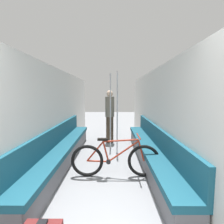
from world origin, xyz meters
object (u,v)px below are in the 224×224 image
bicycle (115,160)px  passenger_standing (110,116)px  bench_seat_row_left (62,151)px  bench_seat_row_right (150,152)px  grab_pole_near (110,112)px  grab_pole_far (117,114)px

bicycle → passenger_standing: passenger_standing is taller
bench_seat_row_left → bench_seat_row_right: (2.05, 0.00, 0.00)m
bench_seat_row_left → bench_seat_row_right: same height
bench_seat_row_left → passenger_standing: bearing=59.9°
bicycle → grab_pole_near: 2.00m
bench_seat_row_left → passenger_standing: 2.23m
grab_pole_far → passenger_standing: size_ratio=1.28×
bench_seat_row_left → bench_seat_row_right: 2.05m
bicycle → grab_pole_far: size_ratio=0.78×
bicycle → grab_pole_near: (-0.12, 1.85, 0.75)m
bench_seat_row_left → bicycle: bench_seat_row_left is taller
bench_seat_row_left → grab_pole_near: grab_pole_near is taller
grab_pole_near → bench_seat_row_right: bearing=-52.5°
passenger_standing → grab_pole_near: bearing=8.9°
grab_pole_near → passenger_standing: (-0.03, 0.62, -0.18)m
bench_seat_row_left → bicycle: size_ratio=2.53×
bench_seat_row_right → passenger_standing: size_ratio=2.53×
bicycle → bench_seat_row_left: bearing=144.7°
bench_seat_row_right → passenger_standing: passenger_standing is taller
grab_pole_far → passenger_standing: (-0.22, 1.10, -0.18)m
bench_seat_row_right → bicycle: bench_seat_row_right is taller
bench_seat_row_right → passenger_standing: bearing=117.7°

